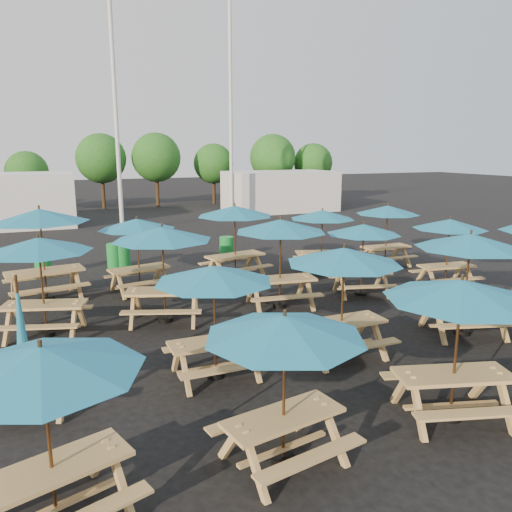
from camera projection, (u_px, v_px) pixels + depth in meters
name	position (u px, v px, depth m)	size (l,w,h in m)	color
ground	(278.00, 309.00, 12.91)	(120.00, 120.00, 0.00)	black
picnic_unit_0	(42.00, 369.00, 5.12)	(2.68, 2.68, 2.11)	tan
picnic_unit_1	(24.00, 354.00, 7.84)	(2.10, 1.97, 2.18)	tan
picnic_unit_2	(39.00, 249.00, 10.63)	(2.82, 2.82, 2.23)	tan
picnic_unit_3	(40.00, 220.00, 13.18)	(2.94, 2.94, 2.53)	tan
picnic_unit_4	(285.00, 334.00, 6.21)	(2.42, 2.42, 2.06)	tan
picnic_unit_5	(214.00, 279.00, 8.67)	(2.13, 2.13, 2.10)	tan
picnic_unit_6	(162.00, 238.00, 11.54)	(3.00, 3.00, 2.32)	tan
picnic_unit_7	(137.00, 227.00, 14.06)	(2.55, 2.55, 2.15)	tan
picnic_unit_8	(461.00, 297.00, 7.26)	(2.78, 2.78, 2.22)	tan
picnic_unit_9	(344.00, 261.00, 9.56)	(2.27, 2.27, 2.23)	tan
picnic_unit_10	(281.00, 230.00, 12.64)	(2.63, 2.63, 2.33)	tan
picnic_unit_11	(235.00, 214.00, 15.47)	(2.79, 2.79, 2.35)	tan
picnic_unit_13	(470.00, 246.00, 10.73)	(2.87, 2.87, 2.30)	tan
picnic_unit_14	(364.00, 233.00, 13.78)	(2.52, 2.52, 2.04)	tan
picnic_unit_15	(322.00, 217.00, 16.31)	(2.66, 2.66, 2.12)	tan
picnic_unit_18	(450.00, 227.00, 14.47)	(2.35, 2.35, 2.08)	tan
picnic_unit_19	(388.00, 213.00, 17.24)	(2.24, 2.24, 2.16)	tan
waste_bin_0	(43.00, 263.00, 16.20)	(0.53, 0.53, 0.84)	#198B33
waste_bin_1	(123.00, 255.00, 17.36)	(0.53, 0.53, 0.84)	#198B33
waste_bin_2	(115.00, 256.00, 17.30)	(0.53, 0.53, 0.84)	#198B33
waste_bin_3	(227.00, 248.00, 18.66)	(0.53, 0.53, 0.84)	#198B33
mast_0	(115.00, 107.00, 23.53)	(0.20, 0.20, 12.00)	silver
mast_1	(231.00, 113.00, 27.78)	(0.20, 0.20, 12.00)	silver
event_tent_1	(280.00, 191.00, 33.16)	(7.00, 4.00, 2.60)	silver
tree_2	(27.00, 172.00, 31.31)	(2.59, 2.59, 3.93)	#382314
tree_3	(101.00, 159.00, 33.84)	(3.36, 3.36, 5.09)	#382314
tree_4	(156.00, 157.00, 34.79)	(3.41, 3.41, 5.17)	#382314
tree_5	(214.00, 164.00, 36.89)	(2.94, 2.94, 4.45)	#382314
tree_6	(273.00, 157.00, 36.69)	(3.38, 3.38, 5.13)	#382314
tree_7	(313.00, 163.00, 38.08)	(2.95, 2.95, 4.48)	#382314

